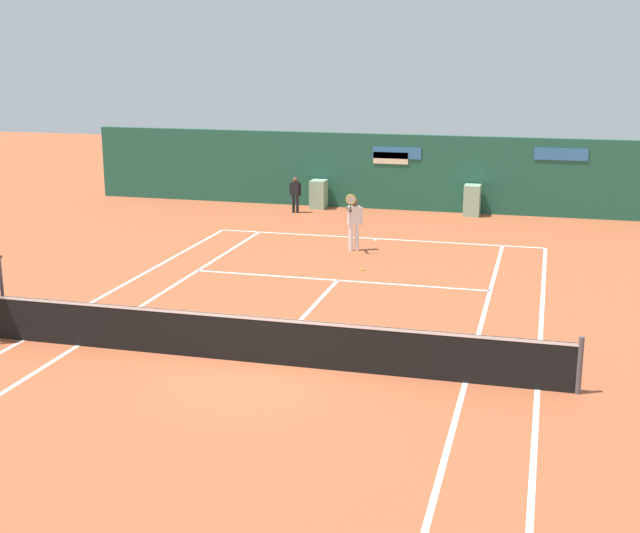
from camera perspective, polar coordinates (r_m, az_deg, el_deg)
name	(u,v)px	position (r m, az deg, el deg)	size (l,w,h in m)	color
ground_plane	(270,353)	(17.68, -3.34, -5.71)	(80.00, 80.00, 0.01)	#B25633
tennis_net	(260,338)	(17.00, -3.97, -4.74)	(12.10, 0.10, 1.07)	#4C4C51
sponsor_back_wall	(404,174)	(32.92, 5.57, 6.10)	(25.00, 1.02, 2.84)	#1E5642
player_on_baseline	(354,220)	(26.17, 2.25, 3.08)	(0.49, 0.83, 1.83)	white
ball_kid_left_post	(295,192)	(32.26, -1.63, 4.90)	(0.45, 0.19, 1.34)	black
tennis_ball_by_sideline	(362,269)	(24.03, 2.81, -0.20)	(0.07, 0.07, 0.07)	#CCE033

